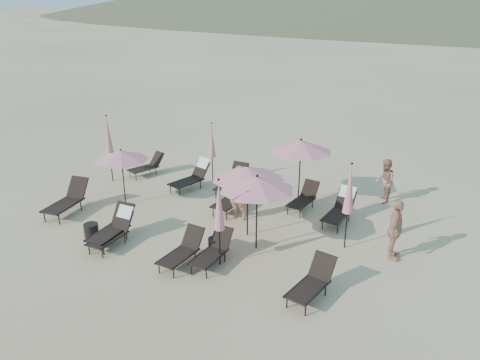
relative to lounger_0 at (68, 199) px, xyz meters
The scene contains 26 objects.
ground 5.84m from the lounger_0, ahead, with size 800.00×800.00×0.00m, color #D6BA8C.
lounger_0 is the anchor object (origin of this frame).
lounger_1 2.89m from the lounger_0, 14.10° to the right, with size 0.85×1.79×0.99m.
lounger_2 3.10m from the lounger_0, 15.44° to the right, with size 0.70×1.66×1.01m.
lounger_3 5.48m from the lounger_0, ahead, with size 0.61×1.57×0.90m.
lounger_4 6.17m from the lounger_0, ahead, with size 0.63×1.56×0.89m.
lounger_5 9.14m from the lounger_0, ahead, with size 0.79×1.66×0.92m.
lounger_6 4.31m from the lounger_0, 92.18° to the left, with size 1.00×1.64×0.88m.
lounger_7 4.66m from the lounger_0, 59.45° to the left, with size 1.00×1.84×1.09m.
lounger_8 5.94m from the lounger_0, 48.65° to the left, with size 0.78×1.79×1.01m.
lounger_9 5.68m from the lounger_0, 32.94° to the left, with size 0.72×1.78×1.02m.
lounger_10 8.16m from the lounger_0, 32.75° to the left, with size 0.68×1.56×0.88m.
lounger_11 9.26m from the lounger_0, 26.10° to the left, with size 0.68×1.71×1.05m.
umbrella_open_0 2.36m from the lounger_0, 54.71° to the left, with size 1.92×1.92×2.07m.
umbrella_open_1 6.56m from the lounger_0, 15.40° to the left, with size 2.17×2.17×2.34m.
umbrella_open_2 7.04m from the lounger_0, ahead, with size 2.17×2.17×2.33m.
umbrella_open_3 8.27m from the lounger_0, 37.23° to the left, with size 2.23×2.23×2.40m.
umbrella_closed_0 6.49m from the lounger_0, ahead, with size 0.30×0.30×2.57m.
umbrella_closed_1 9.46m from the lounger_0, 15.23° to the left, with size 0.31×0.31×2.68m.
umbrella_closed_2 3.44m from the lounger_0, 106.88° to the left, with size 0.32×0.32×2.75m.
umbrella_closed_3 5.79m from the lounger_0, 62.21° to the left, with size 0.29×0.29×2.46m.
side_table_0 2.18m from the lounger_0, 22.79° to the right, with size 0.45×0.45×0.42m, color black.
side_table_1 5.91m from the lounger_0, ahead, with size 0.41×0.41×0.49m, color black.
beachgoer_a 5.94m from the lounger_0, 25.52° to the left, with size 0.68×0.45×1.86m, color #A5795A.
beachgoer_b 11.18m from the lounger_0, 35.26° to the left, with size 0.78×0.61×1.61m, color #A17053.
beachgoer_c 10.70m from the lounger_0, 13.79° to the left, with size 1.04×0.43×1.78m, color tan.
Camera 1 is at (6.73, -9.45, 6.86)m, focal length 35.00 mm.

